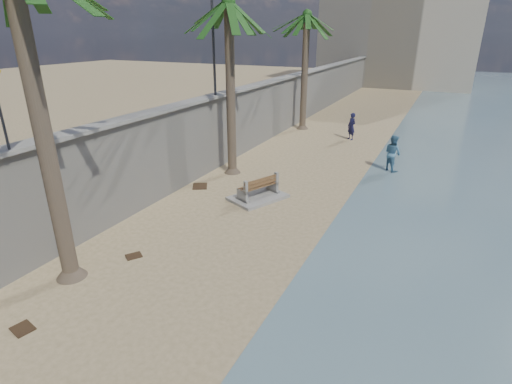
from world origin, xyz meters
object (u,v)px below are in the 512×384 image
(bench_far, at_px, (258,189))
(palm_mid, at_px, (229,4))
(palm_back, at_px, (307,16))
(person_b, at_px, (393,151))
(person_a, at_px, (352,124))

(bench_far, distance_m, palm_mid, 7.93)
(palm_back, relative_size, person_b, 4.20)
(person_a, distance_m, person_b, 6.11)
(palm_back, distance_m, person_a, 7.59)
(palm_mid, relative_size, palm_back, 1.02)
(palm_mid, height_order, palm_back, palm_mid)
(bench_far, relative_size, person_b, 1.34)
(palm_mid, xyz_separation_m, person_a, (3.70, 8.93, -6.54))
(bench_far, xyz_separation_m, person_a, (1.15, 11.34, 0.57))
(palm_mid, bearing_deg, palm_back, 90.67)
(palm_mid, relative_size, person_a, 4.37)
(bench_far, distance_m, person_b, 7.60)
(person_b, bearing_deg, palm_back, -4.50)
(bench_far, distance_m, person_a, 11.42)
(palm_back, distance_m, person_b, 11.64)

